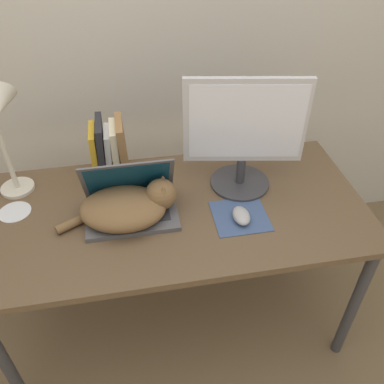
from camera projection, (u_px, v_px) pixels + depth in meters
name	position (u px, v px, depth m)	size (l,w,h in m)	color
desk	(176.00, 221.00, 1.59)	(1.45, 0.70, 0.70)	brown
laptop	(131.00, 203.00, 1.50)	(0.34, 0.24, 0.23)	#4C4C51
cat	(129.00, 206.00, 1.47)	(0.45, 0.27, 0.14)	brown
external_monitor	(244.00, 133.00, 1.51)	(0.45, 0.24, 0.46)	#333338
mousepad	(240.00, 216.00, 1.51)	(0.20, 0.20, 0.00)	#384C75
computer_mouse	(241.00, 216.00, 1.48)	(0.06, 0.10, 0.04)	#99999E
book_row	(109.00, 150.00, 1.64)	(0.15, 0.17, 0.25)	gold
desk_lamp	(3.00, 123.00, 1.41)	(0.17, 0.17, 0.47)	beige
cd_disc	(15.00, 212.00, 1.53)	(0.12, 0.12, 0.00)	silver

